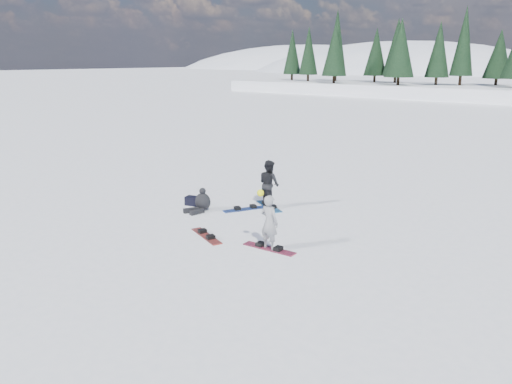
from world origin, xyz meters
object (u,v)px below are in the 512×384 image
gear_bag (192,201)px  snowboarder_woman (269,222)px  seated_rider (202,202)px  snowboard_loose_b (206,236)px  snowboarder_man (269,184)px  snowboard_loose_a (245,209)px

gear_bag → snowboarder_woman: bearing=-19.1°
seated_rider → snowboard_loose_b: 2.51m
snowboarder_woman → snowboarder_man: (-2.36, 3.04, 0.05)m
gear_bag → snowboard_loose_a: (1.72, 0.74, -0.14)m
snowboarder_man → seated_rider: bearing=66.8°
seated_rider → gear_bag: bearing=178.5°
gear_bag → snowboard_loose_b: gear_bag is taller
snowboarder_man → seated_rider: size_ratio=1.65×
snowboard_loose_b → snowboard_loose_a: (-0.83, 2.65, 0.00)m
gear_bag → seated_rider: bearing=-19.6°
snowboarder_woman → snowboard_loose_a: size_ratio=1.07×
snowboard_loose_b → gear_bag: bearing=164.4°
snowboarder_man → snowboard_loose_b: (0.42, -3.40, -0.78)m
snowboarder_man → seated_rider: snowboarder_man is taller
snowboard_loose_b → snowboard_loose_a: 2.78m
seated_rider → snowboard_loose_a: (1.02, 0.99, -0.28)m
snowboarder_woman → gear_bag: bearing=-16.5°
snowboarder_woman → snowboard_loose_a: (-2.77, 2.29, -0.73)m
snowboarder_woman → snowboard_loose_b: bearing=13.1°
snowboarder_man → snowboarder_woman: bearing=144.0°
snowboarder_woman → seated_rider: (-3.79, 1.31, -0.45)m
snowboarder_woman → gear_bag: snowboarder_woman is taller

